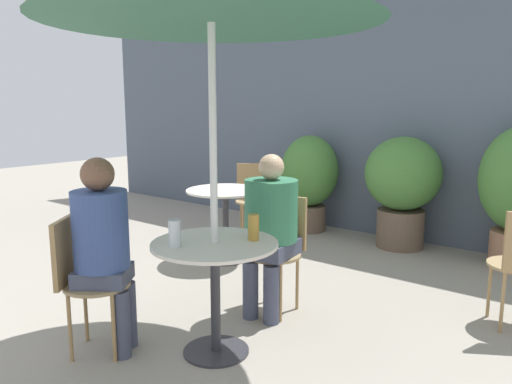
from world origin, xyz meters
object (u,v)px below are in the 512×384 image
at_px(cafe_table_far, 225,206).
at_px(bistro_chair_3, 252,193).
at_px(bistro_chair_0, 280,242).
at_px(potted_plant_0, 309,176).
at_px(beer_glass_1, 175,233).
at_px(bistro_chair_1, 82,272).
at_px(beer_glass_0, 254,227).
at_px(seated_person_1, 103,239).
at_px(potted_plant_1, 402,183).
at_px(seated_person_0, 270,222).
at_px(cafe_table_near, 215,269).

distance_m(cafe_table_far, bistro_chair_3, 0.90).
bearing_deg(bistro_chair_0, cafe_table_far, 143.29).
distance_m(cafe_table_far, potted_plant_0, 1.51).
xyz_separation_m(bistro_chair_3, beer_glass_1, (1.40, -2.47, 0.27)).
bearing_deg(bistro_chair_1, bistro_chair_3, -19.32).
bearing_deg(beer_glass_0, bistro_chair_3, 128.77).
distance_m(seated_person_1, potted_plant_1, 3.37).
bearing_deg(bistro_chair_3, bistro_chair_1, -117.05).
height_order(bistro_chair_0, seated_person_0, seated_person_0).
distance_m(beer_glass_0, potted_plant_0, 3.06).
bearing_deg(beer_glass_1, potted_plant_1, 88.19).
bearing_deg(cafe_table_near, cafe_table_far, 129.75).
bearing_deg(bistro_chair_1, potted_plant_0, -28.10).
xyz_separation_m(cafe_table_far, potted_plant_1, (1.17, 1.50, 0.16)).
xyz_separation_m(beer_glass_1, potted_plant_1, (0.10, 3.14, -0.09)).
height_order(seated_person_0, beer_glass_0, seated_person_0).
distance_m(bistro_chair_1, bistro_chair_3, 2.89).
relative_size(bistro_chair_1, beer_glass_0, 5.30).
xyz_separation_m(bistro_chair_3, seated_person_1, (0.99, -2.67, 0.21)).
xyz_separation_m(bistro_chair_1, seated_person_0, (0.57, 1.15, 0.18)).
bearing_deg(bistro_chair_1, beer_glass_0, -86.85).
relative_size(bistro_chair_1, seated_person_1, 0.70).
relative_size(cafe_table_near, bistro_chair_3, 0.90).
bearing_deg(bistro_chair_3, potted_plant_1, -20.85).
height_order(bistro_chair_0, potted_plant_0, potted_plant_0).
height_order(cafe_table_near, bistro_chair_1, bistro_chair_1).
relative_size(cafe_table_near, bistro_chair_0, 0.90).
bearing_deg(beer_glass_1, bistro_chair_0, 88.58).
xyz_separation_m(bistro_chair_0, beer_glass_1, (-0.03, -1.01, 0.27)).
bearing_deg(potted_plant_0, seated_person_1, -79.05).
relative_size(bistro_chair_0, potted_plant_0, 0.73).
height_order(cafe_table_far, bistro_chair_1, bistro_chair_1).
height_order(cafe_table_far, seated_person_1, seated_person_1).
distance_m(cafe_table_far, beer_glass_0, 1.85).
xyz_separation_m(beer_glass_1, potted_plant_0, (-1.06, 3.14, -0.12)).
bearing_deg(seated_person_1, seated_person_0, -60.08).
bearing_deg(seated_person_0, seated_person_1, -120.08).
relative_size(cafe_table_far, potted_plant_0, 0.66).
bearing_deg(beer_glass_0, bistro_chair_1, -139.92).
bearing_deg(cafe_table_near, beer_glass_0, 50.87).
xyz_separation_m(cafe_table_far, bistro_chair_3, (-0.33, 0.84, -0.03)).
relative_size(beer_glass_1, potted_plant_1, 0.13).
relative_size(bistro_chair_0, bistro_chair_1, 1.00).
height_order(cafe_table_near, bistro_chair_0, bistro_chair_0).
distance_m(seated_person_1, beer_glass_0, 0.91).
relative_size(cafe_table_near, potted_plant_1, 0.64).
bearing_deg(bistro_chair_0, beer_glass_0, -75.15).
xyz_separation_m(cafe_table_far, beer_glass_1, (1.07, -1.64, 0.24)).
bearing_deg(bistro_chair_0, potted_plant_1, 81.08).
bearing_deg(cafe_table_far, cafe_table_near, -50.25).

